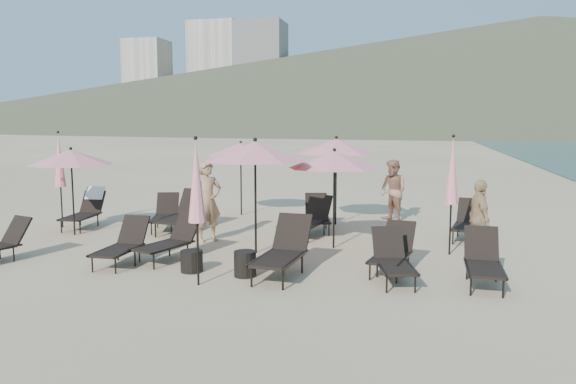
% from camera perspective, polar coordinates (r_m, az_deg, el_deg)
% --- Properties ---
extents(ground, '(800.00, 800.00, 0.00)m').
position_cam_1_polar(ground, '(10.40, -3.79, -8.42)').
color(ground, '#D6BA8C').
rests_on(ground, ground).
extents(volcanic_headland, '(690.00, 690.00, 55.00)m').
position_cam_1_polar(volcanic_headland, '(320.48, 26.04, 10.74)').
color(volcanic_headland, brown).
rests_on(volcanic_headland, ground).
extents(hotel_skyline, '(109.00, 82.00, 55.00)m').
position_cam_1_polar(hotel_skyline, '(297.70, -5.81, 11.30)').
color(hotel_skyline, beige).
rests_on(hotel_skyline, ground).
extents(lounger_1, '(0.60, 1.52, 0.87)m').
position_cam_1_polar(lounger_1, '(11.56, -16.48, -5.05)').
color(lounger_1, black).
rests_on(lounger_1, ground).
extents(lounger_2, '(1.03, 1.68, 0.90)m').
position_cam_1_polar(lounger_2, '(11.63, -11.88, -4.74)').
color(lounger_2, black).
rests_on(lounger_2, ground).
extents(lounger_3, '(0.83, 1.84, 1.03)m').
position_cam_1_polar(lounger_3, '(10.23, -0.51, -5.88)').
color(lounger_3, black).
rests_on(lounger_3, ground).
extents(lounger_4, '(0.91, 1.59, 0.86)m').
position_cam_1_polar(lounger_4, '(10.08, 10.61, -6.67)').
color(lounger_4, black).
rests_on(lounger_4, ground).
extents(lounger_5, '(0.62, 1.58, 0.90)m').
position_cam_1_polar(lounger_5, '(10.28, 19.24, -6.56)').
color(lounger_5, black).
rests_on(lounger_5, ground).
extents(lounger_6, '(0.77, 1.69, 1.02)m').
position_cam_1_polar(lounger_6, '(15.82, -19.85, -1.63)').
color(lounger_6, black).
rests_on(lounger_6, ground).
extents(lounger_7, '(1.02, 1.65, 0.89)m').
position_cam_1_polar(lounger_7, '(14.93, -12.36, -2.14)').
color(lounger_7, black).
rests_on(lounger_7, ground).
extents(lounger_8, '(0.80, 1.83, 1.03)m').
position_cam_1_polar(lounger_8, '(14.50, -10.71, -2.12)').
color(lounger_8, black).
rests_on(lounger_8, ground).
extents(lounger_9, '(0.93, 1.72, 0.94)m').
position_cam_1_polar(lounger_9, '(13.75, 2.32, -2.68)').
color(lounger_9, black).
rests_on(lounger_9, ground).
extents(lounger_10, '(0.94, 1.65, 0.90)m').
position_cam_1_polar(lounger_10, '(14.44, 2.99, -2.29)').
color(lounger_10, black).
rests_on(lounger_10, ground).
extents(lounger_11, '(0.86, 1.66, 0.91)m').
position_cam_1_polar(lounger_11, '(14.04, 17.80, -2.87)').
color(lounger_11, black).
rests_on(lounger_11, ground).
extents(lounger_12, '(0.85, 1.60, 0.87)m').
position_cam_1_polar(lounger_12, '(10.68, 10.63, -5.86)').
color(lounger_12, black).
rests_on(lounger_12, ground).
extents(umbrella_open_0, '(2.02, 2.02, 2.18)m').
position_cam_1_polar(umbrella_open_0, '(14.64, -21.18, 3.31)').
color(umbrella_open_0, black).
rests_on(umbrella_open_0, ground).
extents(umbrella_open_1, '(2.29, 2.29, 2.46)m').
position_cam_1_polar(umbrella_open_1, '(11.79, -3.36, 4.16)').
color(umbrella_open_1, black).
rests_on(umbrella_open_1, ground).
extents(umbrella_open_2, '(2.06, 2.06, 2.22)m').
position_cam_1_polar(umbrella_open_2, '(12.29, 4.73, 3.28)').
color(umbrella_open_2, black).
rests_on(umbrella_open_2, ground).
extents(umbrella_open_3, '(2.07, 2.07, 2.22)m').
position_cam_1_polar(umbrella_open_3, '(16.73, -4.83, 4.33)').
color(umbrella_open_3, black).
rests_on(umbrella_open_3, ground).
extents(umbrella_open_4, '(2.24, 2.24, 2.41)m').
position_cam_1_polar(umbrella_open_4, '(15.13, 4.93, 4.65)').
color(umbrella_open_4, black).
rests_on(umbrella_open_4, ground).
extents(umbrella_closed_0, '(0.30, 0.30, 2.56)m').
position_cam_1_polar(umbrella_closed_0, '(9.56, -9.29, 0.98)').
color(umbrella_closed_0, black).
rests_on(umbrella_closed_0, ground).
extents(umbrella_closed_1, '(0.30, 0.30, 2.53)m').
position_cam_1_polar(umbrella_closed_1, '(12.12, 16.35, 2.01)').
color(umbrella_closed_1, black).
rests_on(umbrella_closed_1, ground).
extents(umbrella_closed_2, '(0.30, 0.30, 2.55)m').
position_cam_1_polar(umbrella_closed_2, '(15.84, -22.21, 2.97)').
color(umbrella_closed_2, black).
rests_on(umbrella_closed_2, ground).
extents(side_table_0, '(0.42, 0.42, 0.41)m').
position_cam_1_polar(side_table_0, '(10.71, -9.76, -6.94)').
color(side_table_0, black).
rests_on(side_table_0, ground).
extents(side_table_1, '(0.41, 0.41, 0.47)m').
position_cam_1_polar(side_table_1, '(10.27, -4.39, -7.28)').
color(side_table_1, black).
rests_on(side_table_1, ground).
extents(beachgoer_a, '(0.79, 0.82, 1.89)m').
position_cam_1_polar(beachgoer_a, '(13.17, -8.15, -0.96)').
color(beachgoer_a, '#A17C57').
rests_on(beachgoer_a, ground).
extents(beachgoer_b, '(1.06, 1.06, 1.73)m').
position_cam_1_polar(beachgoer_b, '(15.94, 10.63, 0.12)').
color(beachgoer_b, '#A77256').
rests_on(beachgoer_b, ground).
extents(beachgoer_c, '(0.61, 1.01, 1.60)m').
position_cam_1_polar(beachgoer_c, '(12.28, 18.86, -2.55)').
color(beachgoer_c, tan).
rests_on(beachgoer_c, ground).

